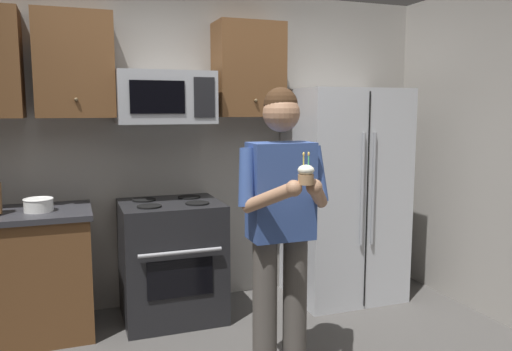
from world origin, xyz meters
TOP-DOWN VIEW (x-y plane):
  - wall_back at (0.00, 1.75)m, footprint 4.40×0.10m
  - oven_range at (-0.15, 1.36)m, footprint 0.76×0.70m
  - microwave at (-0.15, 1.48)m, footprint 0.74×0.41m
  - refrigerator at (1.35, 1.32)m, footprint 0.90×0.75m
  - cabinet_row_upper at (-0.72, 1.53)m, footprint 2.78×0.36m
  - bowl_large_white at (-1.08, 1.33)m, footprint 0.20×0.20m
  - person at (0.31, 0.26)m, footprint 0.60×0.48m
  - cupcake at (0.31, -0.06)m, footprint 0.09×0.09m

SIDE VIEW (x-z plane):
  - oven_range at x=-0.15m, z-range 0.00..0.93m
  - refrigerator at x=1.35m, z-range 0.00..1.80m
  - bowl_large_white at x=-1.08m, z-range 0.92..1.02m
  - person at x=0.31m, z-range 0.11..1.88m
  - cupcake at x=0.31m, z-range 1.21..1.38m
  - wall_back at x=0.00m, z-range 0.00..2.60m
  - microwave at x=-0.15m, z-range 1.52..1.92m
  - cabinet_row_upper at x=-0.72m, z-range 1.57..2.33m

